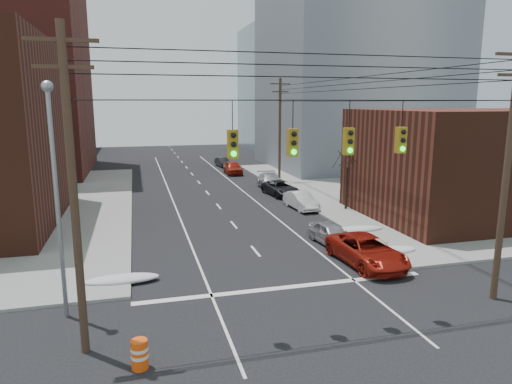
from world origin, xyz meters
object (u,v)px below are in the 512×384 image
parked_car_e (233,168)px  red_pickup (367,251)px  parked_car_b (301,201)px  parked_car_d (271,181)px  parked_car_c (280,188)px  construction_barrel (140,354)px  parked_car_f (223,162)px  lot_car_d (5,206)px  lot_car_a (15,209)px  parked_car_a (331,234)px  lot_car_b (20,210)px

parked_car_e → red_pickup: bearing=-88.2°
parked_car_b → parked_car_d: 8.92m
parked_car_c → construction_barrel: (-13.08, -25.64, -0.16)m
red_pickup → parked_car_f: 39.03m
red_pickup → lot_car_d: 26.73m
parked_car_e → parked_car_f: size_ratio=1.23×
parked_car_d → lot_car_a: size_ratio=1.33×
lot_car_d → parked_car_a: bearing=-114.5°
parked_car_b → parked_car_d: (0.08, 8.92, 0.08)m
red_pickup → parked_car_b: (1.14, 13.04, -0.07)m
parked_car_a → parked_car_c: (1.60, 14.99, -0.00)m
lot_car_b → parked_car_b: bearing=-70.7°
parked_car_e → lot_car_d: (-20.96, -16.40, 0.08)m
parked_car_a → parked_car_c: 15.07m
parked_car_f → lot_car_d: size_ratio=0.89×
parked_car_c → lot_car_b: lot_car_b is taller
parked_car_d → parked_car_f: size_ratio=1.43×
red_pickup → construction_barrel: (-11.86, -6.92, -0.25)m
lot_car_a → lot_car_b: size_ratio=0.86×
parked_car_b → lot_car_b: 21.23m
parked_car_f → parked_car_d: bearing=-91.1°
parked_car_d → lot_car_a: parked_car_d is taller
red_pickup → parked_car_f: (-0.38, 39.03, -0.15)m
red_pickup → parked_car_d: 21.99m
parked_car_c → parked_car_b: bearing=-97.5°
parked_car_b → lot_car_d: lot_car_d is taller
parked_car_a → parked_car_e: size_ratio=0.86×
construction_barrel → parked_car_b: bearing=56.9°
parked_car_b → construction_barrel: bearing=-127.8°
red_pickup → lot_car_b: (-20.02, 14.80, 0.03)m
parked_car_e → lot_car_d: size_ratio=1.10×
parked_car_a → parked_car_e: 28.77m
red_pickup → parked_car_e: bearing=87.0°
red_pickup → parked_car_f: size_ratio=1.47×
parked_car_b → lot_car_a: 21.74m
parked_car_d → parked_car_f: (-1.60, 17.07, -0.16)m
parked_car_f → parked_car_a: bearing=-96.4°
red_pickup → parked_car_d: parked_car_d is taller
parked_car_c → lot_car_a: bearing=-177.7°
lot_car_a → lot_car_d: 1.16m
parked_car_d → parked_car_f: 17.15m
parked_car_d → lot_car_b: parked_car_d is taller
parked_car_c → parked_car_d: bearing=83.4°
parked_car_b → parked_car_e: 19.52m
lot_car_a → construction_barrel: (8.63, -22.23, -0.30)m
parked_car_f → lot_car_a: bearing=-136.7°
lot_car_d → red_pickup: bearing=-121.0°
lot_car_a → lot_car_b: 0.69m
red_pickup → lot_car_a: red_pickup is taller
red_pickup → parked_car_d: size_ratio=1.03×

